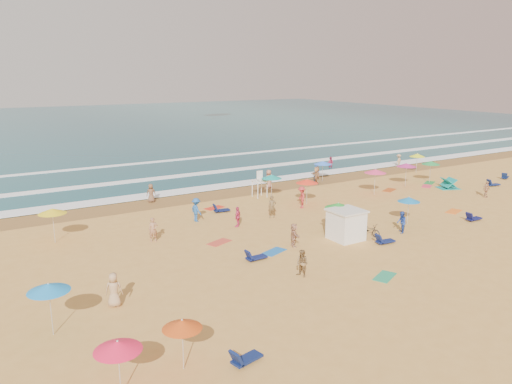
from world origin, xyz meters
TOP-DOWN VIEW (x-y plane):
  - ground at (0.00, 0.00)m, footprint 220.00×220.00m
  - ocean at (0.00, 84.00)m, footprint 220.00×140.00m
  - wet_sand at (0.00, 12.50)m, footprint 220.00×220.00m
  - surf_foam at (0.00, 21.32)m, footprint 200.00×18.70m
  - cabana at (-1.60, -3.92)m, footprint 2.00×2.00m
  - cabana_roof at (-1.60, -3.92)m, footprint 2.20×2.20m
  - bicycle at (0.30, -4.22)m, footprint 1.03×1.81m
  - lifeguard_stand at (-0.33, 9.45)m, footprint 1.20×1.20m
  - beach_umbrellas at (1.25, 1.40)m, footprint 57.83×27.14m
  - loungers at (0.48, -3.09)m, footprint 54.13×20.90m
  - towels at (0.99, -1.88)m, footprint 46.05×22.89m
  - popup_tents at (19.81, -0.58)m, footprint 6.48×8.54m
  - beachgoers at (0.66, 5.32)m, footprint 41.37×25.98m

SIDE VIEW (x-z plane):
  - ground at x=0.00m, z-range 0.00..0.00m
  - ocean at x=0.00m, z-range -0.09..0.09m
  - wet_sand at x=0.00m, z-range 0.01..0.01m
  - towels at x=0.99m, z-range 0.00..0.03m
  - surf_foam at x=0.00m, z-range 0.08..0.12m
  - loungers at x=0.48m, z-range 0.00..0.34m
  - bicycle at x=0.30m, z-range 0.00..0.90m
  - popup_tents at x=19.81m, z-range 0.00..1.20m
  - beachgoers at x=0.66m, z-range -0.21..1.91m
  - cabana at x=-1.60m, z-range 0.00..2.00m
  - lifeguard_stand at x=-0.33m, z-range 0.00..2.10m
  - cabana_roof at x=-1.60m, z-range 2.00..2.12m
  - beach_umbrellas at x=1.25m, z-range 1.75..2.46m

